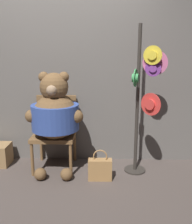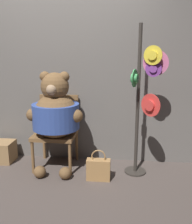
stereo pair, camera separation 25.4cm
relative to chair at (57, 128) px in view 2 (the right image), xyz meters
The scene contains 7 objects.
ground_plane 0.64m from the chair, 79.70° to the right, with size 14.00×14.00×0.00m, color #4C423D.
wall_back 0.82m from the chair, 76.27° to the left, with size 8.00×0.10×2.61m.
chair is the anchor object (origin of this frame).
teddy_bear 0.31m from the chair, 77.24° to the right, with size 0.73×0.65×1.31m.
hat_display_rack 1.27m from the chair, 10.22° to the right, with size 0.48×0.40×1.88m.
handbag_on_ground 0.84m from the chair, 33.46° to the right, with size 0.29×0.12×0.39m.
wooden_crate 0.89m from the chair, behind, with size 0.30×0.30×0.30m.
Camera 2 is at (0.82, -2.87, 1.54)m, focal length 40.00 mm.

